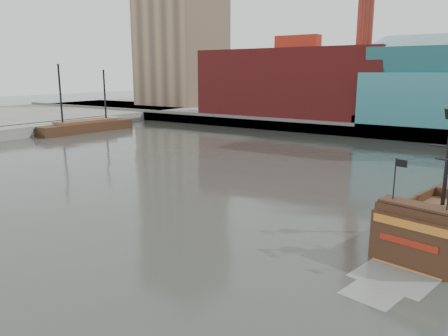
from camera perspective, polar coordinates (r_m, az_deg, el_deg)
The scene contains 7 objects.
ground at distance 31.17m, azimuth -11.67°, elevation -10.53°, with size 400.00×400.00×0.00m, color #282A25.
promenade_far at distance 114.17m, azimuth 23.73°, elevation 5.81°, with size 220.00×60.00×2.00m, color slate.
seawall at distance 85.50m, azimuth 19.94°, elevation 4.45°, with size 220.00×1.00×2.60m, color #4C4C49.
pier at distance 93.95m, azimuth -23.38°, elevation 4.64°, with size 6.00×40.00×2.00m, color slate.
skyline at distance 106.19m, azimuth 26.96°, elevation 17.89°, with size 149.00×45.00×62.00m.
pirate_ship at distance 35.20m, azimuth 26.73°, elevation -7.05°, with size 7.74×16.70×12.04m.
docked_vessel at distance 94.99m, azimuth -17.60°, elevation 5.09°, with size 5.81×21.19×14.26m.
Camera 1 is at (20.97, -19.69, 11.99)m, focal length 35.00 mm.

